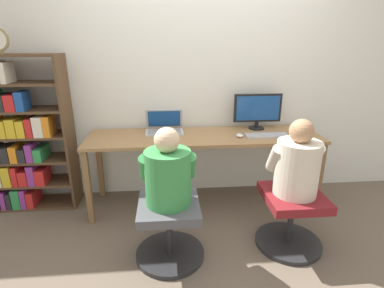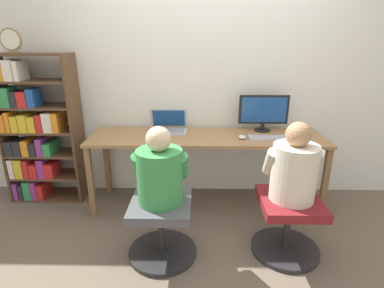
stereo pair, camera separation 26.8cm
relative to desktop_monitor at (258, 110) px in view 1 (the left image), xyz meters
The scene contains 12 objects.
ground_plane 1.20m from the desktop_monitor, 139.90° to the right, with size 14.00×14.00×0.00m, color brown.
wall_back 0.70m from the desktop_monitor, 162.05° to the left, with size 10.00×0.05×2.60m.
desk 0.65m from the desktop_monitor, 162.45° to the right, with size 2.24×0.60×0.75m.
desktop_monitor is the anchor object (origin of this frame).
laptop 0.96m from the desktop_monitor, behind, with size 0.37×0.28×0.22m.
keyboard 0.33m from the desktop_monitor, 85.73° to the right, with size 0.40×0.13×0.03m.
computer_mouse_by_keyboard 0.39m from the desktop_monitor, 132.60° to the right, with size 0.07×0.09×0.03m.
office_chair_left 1.13m from the desktop_monitor, 86.45° to the right, with size 0.54×0.54×0.48m.
office_chair_right 1.49m from the desktop_monitor, 134.07° to the right, with size 0.54×0.54×0.48m.
person_at_monitor 0.92m from the desktop_monitor, 86.44° to the right, with size 0.41×0.33×0.60m.
person_at_laptop 1.35m from the desktop_monitor, 134.20° to the right, with size 0.41×0.33×0.58m.
bookshelf 2.32m from the desktop_monitor, behind, with size 0.75×0.31×1.50m.
Camera 1 is at (-0.36, -2.44, 1.61)m, focal length 28.00 mm.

